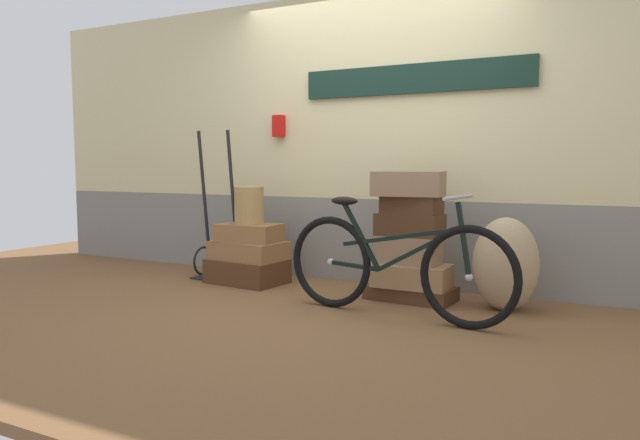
{
  "coord_description": "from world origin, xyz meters",
  "views": [
    {
      "loc": [
        2.02,
        -4.08,
        1.05
      ],
      "look_at": [
        -0.19,
        0.16,
        0.6
      ],
      "focal_mm": 33.35,
      "sensor_mm": 36.0,
      "label": 1
    }
  ],
  "objects_px": {
    "suitcase_3": "(411,293)",
    "suitcase_4": "(412,276)",
    "suitcase_8": "(408,184)",
    "wicker_basket": "(249,205)",
    "suitcase_5": "(409,250)",
    "bicycle": "(394,266)",
    "suitcase_0": "(247,271)",
    "suitcase_6": "(410,225)",
    "suitcase_7": "(412,205)",
    "suitcase_2": "(249,233)",
    "burlap_sack": "(506,264)",
    "suitcase_1": "(249,250)",
    "luggage_trolley": "(218,243)"
  },
  "relations": [
    {
      "from": "suitcase_1",
      "to": "suitcase_8",
      "type": "height_order",
      "value": "suitcase_8"
    },
    {
      "from": "suitcase_7",
      "to": "burlap_sack",
      "type": "bearing_deg",
      "value": 6.81
    },
    {
      "from": "suitcase_5",
      "to": "bicycle",
      "type": "bearing_deg",
      "value": -76.47
    },
    {
      "from": "suitcase_3",
      "to": "wicker_basket",
      "type": "xyz_separation_m",
      "value": [
        -1.49,
        -0.03,
        0.64
      ]
    },
    {
      "from": "bicycle",
      "to": "suitcase_2",
      "type": "bearing_deg",
      "value": 161.33
    },
    {
      "from": "suitcase_4",
      "to": "suitcase_5",
      "type": "bearing_deg",
      "value": 164.6
    },
    {
      "from": "suitcase_1",
      "to": "suitcase_7",
      "type": "distance_m",
      "value": 1.57
    },
    {
      "from": "suitcase_1",
      "to": "bicycle",
      "type": "distance_m",
      "value": 1.66
    },
    {
      "from": "suitcase_8",
      "to": "wicker_basket",
      "type": "bearing_deg",
      "value": 173.92
    },
    {
      "from": "suitcase_0",
      "to": "wicker_basket",
      "type": "height_order",
      "value": "wicker_basket"
    },
    {
      "from": "bicycle",
      "to": "suitcase_6",
      "type": "bearing_deg",
      "value": 98.2
    },
    {
      "from": "suitcase_2",
      "to": "burlap_sack",
      "type": "distance_m",
      "value": 2.2
    },
    {
      "from": "suitcase_6",
      "to": "suitcase_8",
      "type": "distance_m",
      "value": 0.32
    },
    {
      "from": "suitcase_4",
      "to": "suitcase_7",
      "type": "bearing_deg",
      "value": 129.68
    },
    {
      "from": "suitcase_2",
      "to": "wicker_basket",
      "type": "relative_size",
      "value": 1.63
    },
    {
      "from": "suitcase_1",
      "to": "luggage_trolley",
      "type": "height_order",
      "value": "luggage_trolley"
    },
    {
      "from": "suitcase_6",
      "to": "burlap_sack",
      "type": "height_order",
      "value": "same"
    },
    {
      "from": "suitcase_2",
      "to": "bicycle",
      "type": "distance_m",
      "value": 1.64
    },
    {
      "from": "suitcase_5",
      "to": "suitcase_6",
      "type": "distance_m",
      "value": 0.19
    },
    {
      "from": "suitcase_2",
      "to": "suitcase_6",
      "type": "distance_m",
      "value": 1.48
    },
    {
      "from": "suitcase_4",
      "to": "burlap_sack",
      "type": "relative_size",
      "value": 0.85
    },
    {
      "from": "suitcase_6",
      "to": "suitcase_3",
      "type": "bearing_deg",
      "value": 48.91
    },
    {
      "from": "suitcase_0",
      "to": "suitcase_4",
      "type": "xyz_separation_m",
      "value": [
        1.53,
        -0.01,
        0.09
      ]
    },
    {
      "from": "suitcase_7",
      "to": "suitcase_3",
      "type": "bearing_deg",
      "value": 103.25
    },
    {
      "from": "suitcase_3",
      "to": "bicycle",
      "type": "relative_size",
      "value": 0.39
    },
    {
      "from": "suitcase_3",
      "to": "suitcase_5",
      "type": "bearing_deg",
      "value": -95.65
    },
    {
      "from": "suitcase_3",
      "to": "suitcase_4",
      "type": "bearing_deg",
      "value": -58.92
    },
    {
      "from": "suitcase_6",
      "to": "burlap_sack",
      "type": "relative_size",
      "value": 0.74
    },
    {
      "from": "suitcase_8",
      "to": "suitcase_0",
      "type": "bearing_deg",
      "value": 174.03
    },
    {
      "from": "suitcase_3",
      "to": "suitcase_5",
      "type": "distance_m",
      "value": 0.34
    },
    {
      "from": "suitcase_2",
      "to": "suitcase_3",
      "type": "bearing_deg",
      "value": -2.11
    },
    {
      "from": "suitcase_0",
      "to": "suitcase_1",
      "type": "bearing_deg",
      "value": 59.13
    },
    {
      "from": "wicker_basket",
      "to": "luggage_trolley",
      "type": "distance_m",
      "value": 0.56
    },
    {
      "from": "suitcase_4",
      "to": "suitcase_2",
      "type": "bearing_deg",
      "value": 179.42
    },
    {
      "from": "wicker_basket",
      "to": "suitcase_5",
      "type": "bearing_deg",
      "value": -0.14
    },
    {
      "from": "suitcase_3",
      "to": "suitcase_4",
      "type": "height_order",
      "value": "suitcase_4"
    },
    {
      "from": "suitcase_6",
      "to": "bicycle",
      "type": "distance_m",
      "value": 0.59
    },
    {
      "from": "suitcase_3",
      "to": "suitcase_1",
      "type": "bearing_deg",
      "value": -174.76
    },
    {
      "from": "suitcase_8",
      "to": "wicker_basket",
      "type": "xyz_separation_m",
      "value": [
        -1.47,
        0.02,
        -0.21
      ]
    },
    {
      "from": "burlap_sack",
      "to": "bicycle",
      "type": "bearing_deg",
      "value": -139.21
    },
    {
      "from": "suitcase_6",
      "to": "suitcase_7",
      "type": "relative_size",
      "value": 1.14
    },
    {
      "from": "suitcase_2",
      "to": "suitcase_5",
      "type": "distance_m",
      "value": 1.49
    },
    {
      "from": "suitcase_2",
      "to": "suitcase_5",
      "type": "xyz_separation_m",
      "value": [
        1.48,
        -0.0,
        -0.06
      ]
    },
    {
      "from": "suitcase_8",
      "to": "burlap_sack",
      "type": "distance_m",
      "value": 0.92
    },
    {
      "from": "suitcase_7",
      "to": "wicker_basket",
      "type": "height_order",
      "value": "wicker_basket"
    },
    {
      "from": "luggage_trolley",
      "to": "burlap_sack",
      "type": "xyz_separation_m",
      "value": [
        2.61,
        -0.06,
        0.01
      ]
    },
    {
      "from": "suitcase_7",
      "to": "suitcase_2",
      "type": "bearing_deg",
      "value": -174.47
    },
    {
      "from": "suitcase_0",
      "to": "suitcase_1",
      "type": "relative_size",
      "value": 1.03
    },
    {
      "from": "suitcase_0",
      "to": "bicycle",
      "type": "xyz_separation_m",
      "value": [
        1.58,
        -0.52,
        0.25
      ]
    },
    {
      "from": "suitcase_5",
      "to": "burlap_sack",
      "type": "relative_size",
      "value": 0.68
    }
  ]
}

